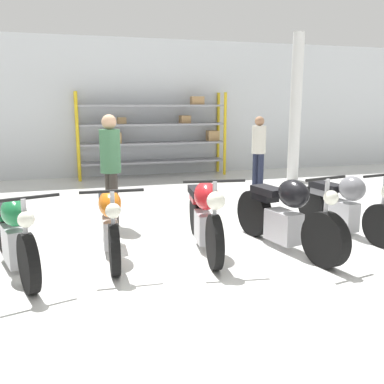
{
  "coord_description": "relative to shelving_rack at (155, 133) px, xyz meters",
  "views": [
    {
      "loc": [
        -1.6,
        -5.23,
        1.91
      ],
      "look_at": [
        0.0,
        0.4,
        0.7
      ],
      "focal_mm": 40.0,
      "sensor_mm": 36.0,
      "label": 1
    }
  ],
  "objects": [
    {
      "name": "support_pillar",
      "position": [
        3.22,
        -1.59,
        0.64
      ],
      "size": [
        0.28,
        0.28,
        3.6
      ],
      "color": "silver",
      "rests_on": "ground_plane"
    },
    {
      "name": "shelving_rack",
      "position": [
        0.0,
        0.0,
        0.0
      ],
      "size": [
        3.94,
        0.63,
        2.22
      ],
      "color": "gold",
      "rests_on": "ground_plane"
    },
    {
      "name": "person_near_rack",
      "position": [
        1.97,
        -2.23,
        -0.2
      ],
      "size": [
        0.41,
        0.41,
        1.64
      ],
      "rotation": [
        0.0,
        0.0,
        3.49
      ],
      "color": "#1E2338",
      "rests_on": "ground_plane"
    },
    {
      "name": "motorcycle_grey",
      "position": [
        1.69,
        -5.92,
        -0.73
      ],
      "size": [
        0.72,
        1.99,
        1.0
      ],
      "rotation": [
        0.0,
        0.0,
        -1.41
      ],
      "color": "black",
      "rests_on": "ground_plane"
    },
    {
      "name": "motorcycle_orange",
      "position": [
        -1.76,
        -5.9,
        -0.71
      ],
      "size": [
        0.71,
        2.03,
        0.98
      ],
      "rotation": [
        0.0,
        0.0,
        -1.6
      ],
      "color": "black",
      "rests_on": "ground_plane"
    },
    {
      "name": "person_browsing",
      "position": [
        -1.6,
        -4.5,
        -0.13
      ],
      "size": [
        0.4,
        0.4,
        1.75
      ],
      "rotation": [
        0.0,
        0.0,
        3.44
      ],
      "color": "#38332D",
      "rests_on": "ground_plane"
    },
    {
      "name": "back_wall",
      "position": [
        -0.59,
        0.37,
        0.64
      ],
      "size": [
        30.0,
        0.08,
        3.6
      ],
      "color": "silver",
      "rests_on": "ground_plane"
    },
    {
      "name": "motorcycle_black",
      "position": [
        0.5,
        -6.33,
        -0.7
      ],
      "size": [
        0.72,
        2.08,
        1.08
      ],
      "rotation": [
        0.0,
        0.0,
        -1.37
      ],
      "color": "black",
      "rests_on": "ground_plane"
    },
    {
      "name": "motorcycle_red",
      "position": [
        -0.55,
        -6.06,
        -0.66
      ],
      "size": [
        0.72,
        2.02,
        1.06
      ],
      "rotation": [
        0.0,
        0.0,
        -1.7
      ],
      "color": "black",
      "rests_on": "ground_plane"
    },
    {
      "name": "ground_plane",
      "position": [
        -0.59,
        -6.02,
        -1.16
      ],
      "size": [
        30.0,
        30.0,
        0.0
      ],
      "primitive_type": "plane",
      "color": "silver"
    },
    {
      "name": "motorcycle_green",
      "position": [
        -2.88,
        -6.13,
        -0.72
      ],
      "size": [
        0.9,
        2.03,
        1.0
      ],
      "rotation": [
        0.0,
        0.0,
        -1.28
      ],
      "color": "black",
      "rests_on": "ground_plane"
    }
  ]
}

